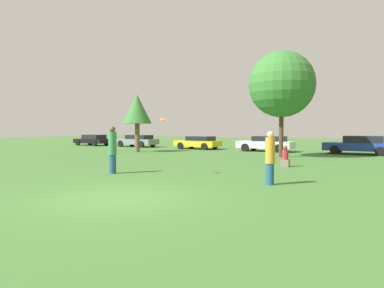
% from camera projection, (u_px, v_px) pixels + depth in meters
% --- Properties ---
extents(ground_plane, '(120.00, 120.00, 0.00)m').
position_uv_depth(ground_plane, '(117.00, 197.00, 9.07)').
color(ground_plane, '#3D6B2D').
extents(person_thrower, '(0.33, 0.33, 1.93)m').
position_uv_depth(person_thrower, '(113.00, 149.00, 13.85)').
color(person_thrower, navy).
rests_on(person_thrower, ground).
extents(person_catcher, '(0.31, 0.31, 1.74)m').
position_uv_depth(person_catcher, '(270.00, 158.00, 11.05)').
color(person_catcher, navy).
rests_on(person_catcher, ground).
extents(frisbee, '(0.23, 0.22, 0.11)m').
position_uv_depth(frisbee, '(162.00, 120.00, 13.03)').
color(frisbee, orange).
extents(bystander_sitting, '(0.39, 0.32, 1.03)m').
position_uv_depth(bystander_sitting, '(285.00, 158.00, 16.32)').
color(bystander_sitting, '#726651').
rests_on(bystander_sitting, ground).
extents(tree_0, '(2.26, 2.26, 4.50)m').
position_uv_depth(tree_0, '(137.00, 110.00, 26.63)').
color(tree_0, brown).
rests_on(tree_0, ground).
extents(tree_1, '(4.18, 4.18, 6.72)m').
position_uv_depth(tree_1, '(282.00, 85.00, 21.52)').
color(tree_1, '#473323').
rests_on(tree_1, ground).
extents(parked_car_black, '(4.26, 2.04, 1.17)m').
position_uv_depth(parked_car_black, '(93.00, 140.00, 36.95)').
color(parked_car_black, black).
rests_on(parked_car_black, ground).
extents(parked_car_grey, '(4.52, 2.04, 1.19)m').
position_uv_depth(parked_car_grey, '(137.00, 140.00, 34.07)').
color(parked_car_grey, slate).
rests_on(parked_car_grey, ground).
extents(parked_car_yellow, '(4.07, 2.21, 1.15)m').
position_uv_depth(parked_car_yellow, '(198.00, 142.00, 30.40)').
color(parked_car_yellow, gold).
rests_on(parked_car_yellow, ground).
extents(parked_car_white, '(4.47, 2.18, 1.23)m').
position_uv_depth(parked_car_white, '(266.00, 143.00, 27.27)').
color(parked_car_white, silver).
rests_on(parked_car_white, ground).
extents(parked_car_blue, '(4.68, 2.26, 1.32)m').
position_uv_depth(parked_car_blue, '(360.00, 145.00, 24.23)').
color(parked_car_blue, '#1E389E').
rests_on(parked_car_blue, ground).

